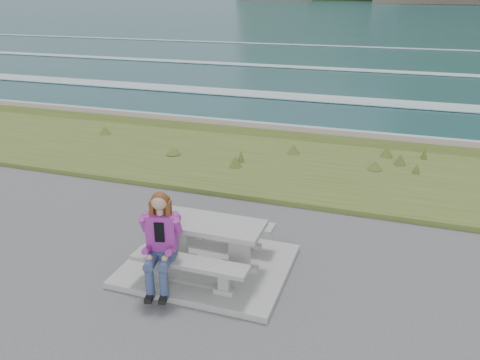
{
  "coord_description": "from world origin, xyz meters",
  "views": [
    {
      "loc": [
        2.62,
        -6.07,
        4.21
      ],
      "look_at": [
        0.14,
        1.2,
        1.12
      ],
      "focal_mm": 35.0,
      "sensor_mm": 36.0,
      "label": 1
    }
  ],
  "objects_px": {
    "picnic_table": "(207,231)",
    "seated_woman": "(160,255)",
    "bench_seaward": "(223,225)",
    "bench_landward": "(190,266)"
  },
  "relations": [
    {
      "from": "seated_woman",
      "to": "bench_seaward",
      "type": "bearing_deg",
      "value": 62.68
    },
    {
      "from": "picnic_table",
      "to": "seated_woman",
      "type": "xyz_separation_m",
      "value": [
        -0.4,
        -0.84,
        -0.04
      ]
    },
    {
      "from": "bench_seaward",
      "to": "seated_woman",
      "type": "height_order",
      "value": "seated_woman"
    },
    {
      "from": "bench_landward",
      "to": "seated_woman",
      "type": "relative_size",
      "value": 1.22
    },
    {
      "from": "bench_landward",
      "to": "seated_woman",
      "type": "bearing_deg",
      "value": -160.97
    },
    {
      "from": "picnic_table",
      "to": "seated_woman",
      "type": "relative_size",
      "value": 1.22
    },
    {
      "from": "bench_landward",
      "to": "bench_seaward",
      "type": "xyz_separation_m",
      "value": [
        0.0,
        1.4,
        0.0
      ]
    },
    {
      "from": "bench_landward",
      "to": "bench_seaward",
      "type": "bearing_deg",
      "value": 90.0
    },
    {
      "from": "picnic_table",
      "to": "seated_woman",
      "type": "height_order",
      "value": "seated_woman"
    },
    {
      "from": "seated_woman",
      "to": "picnic_table",
      "type": "bearing_deg",
      "value": 51.78
    }
  ]
}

